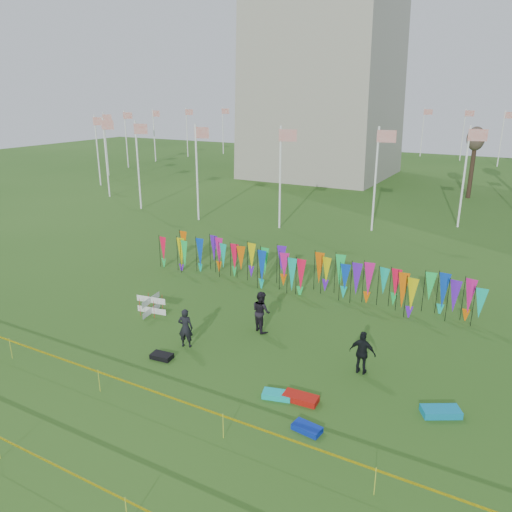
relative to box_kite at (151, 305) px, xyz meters
The scene contains 14 objects.
ground 5.94m from the box_kite, 32.72° to the right, with size 160.00×160.00×0.00m, color #244E15.
flagpole_ring 45.84m from the box_kite, 101.38° to the left, with size 57.40×56.16×8.00m.
banner_row 8.14m from the box_kite, 49.50° to the left, with size 18.64×0.64×2.15m.
caution_tape_near 7.80m from the box_kite, 52.38° to the right, with size 26.00×0.02×0.90m.
caution_tape_far 11.25m from the box_kite, 64.97° to the right, with size 26.00×0.02×0.90m.
box_kite is the anchor object (origin of this frame).
person_left 4.00m from the box_kite, 28.28° to the right, with size 0.64×0.47×1.74m, color black.
person_mid 5.72m from the box_kite, 10.05° to the left, with size 0.93×0.57×1.91m, color black.
person_right 10.76m from the box_kite, ahead, with size 1.03×0.59×1.76m, color black.
kite_bag_turquoise 9.26m from the box_kite, 21.41° to the right, with size 1.03×0.52×0.21m, color #0DCCC8.
kite_bag_blue 11.27m from the box_kite, 23.96° to the right, with size 0.93×0.49×0.20m, color #0B2AB7.
kite_bag_red 9.97m from the box_kite, 18.52° to the right, with size 1.23×0.56×0.23m, color red.
kite_bag_black 4.57m from the box_kite, 44.72° to the right, with size 0.88×0.51×0.20m, color black.
kite_bag_teal 14.02m from the box_kite, ahead, with size 1.28×0.61×0.24m, color #0D8BBA.
Camera 1 is at (10.42, -14.01, 10.40)m, focal length 35.00 mm.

